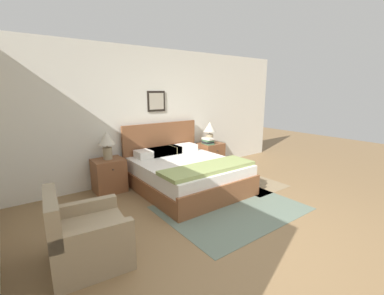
# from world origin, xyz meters

# --- Properties ---
(ground_plane) EXTENTS (16.00, 16.00, 0.00)m
(ground_plane) POSITION_xyz_m (0.00, 0.00, 0.00)
(ground_plane) COLOR olive
(wall_back) EXTENTS (7.43, 0.09, 2.60)m
(wall_back) POSITION_xyz_m (0.00, 2.97, 1.30)
(wall_back) COLOR silver
(wall_back) RESTS_ON ground_plane
(area_rug_main) EXTENTS (2.08, 1.61, 0.01)m
(area_rug_main) POSITION_xyz_m (0.38, 0.87, 0.00)
(area_rug_main) COLOR slate
(area_rug_main) RESTS_ON ground_plane
(area_rug_bedside) EXTENTS (0.91, 1.35, 0.01)m
(area_rug_bedside) POSITION_xyz_m (1.50, 1.52, 0.00)
(area_rug_bedside) COLOR #897556
(area_rug_bedside) RESTS_ON ground_plane
(bed) EXTENTS (1.68, 1.93, 1.13)m
(bed) POSITION_xyz_m (0.29, 1.96, 0.30)
(bed) COLOR brown
(bed) RESTS_ON ground_plane
(armchair) EXTENTS (0.82, 0.84, 0.81)m
(armchair) POSITION_xyz_m (-1.76, 0.86, 0.28)
(armchair) COLOR #998466
(armchair) RESTS_ON ground_plane
(nightstand_near_window) EXTENTS (0.52, 0.48, 0.59)m
(nightstand_near_window) POSITION_xyz_m (-0.89, 2.66, 0.30)
(nightstand_near_window) COLOR brown
(nightstand_near_window) RESTS_ON ground_plane
(nightstand_by_door) EXTENTS (0.52, 0.48, 0.59)m
(nightstand_by_door) POSITION_xyz_m (1.49, 2.66, 0.30)
(nightstand_by_door) COLOR brown
(nightstand_by_door) RESTS_ON ground_plane
(table_lamp_near_window) EXTENTS (0.28, 0.28, 0.50)m
(table_lamp_near_window) POSITION_xyz_m (-0.89, 2.68, 0.91)
(table_lamp_near_window) COLOR gray
(table_lamp_near_window) RESTS_ON nightstand_near_window
(table_lamp_by_door) EXTENTS (0.28, 0.28, 0.50)m
(table_lamp_by_door) POSITION_xyz_m (1.47, 2.68, 0.91)
(table_lamp_by_door) COLOR gray
(table_lamp_by_door) RESTS_ON nightstand_by_door
(book_thick_bottom) EXTENTS (0.20, 0.28, 0.02)m
(book_thick_bottom) POSITION_xyz_m (1.37, 2.62, 0.61)
(book_thick_bottom) COLOR #4C7551
(book_thick_bottom) RESTS_ON nightstand_by_door
(book_hardcover_middle) EXTENTS (0.20, 0.20, 0.04)m
(book_hardcover_middle) POSITION_xyz_m (1.37, 2.62, 0.64)
(book_hardcover_middle) COLOR #232328
(book_hardcover_middle) RESTS_ON book_thick_bottom
(book_novel_upper) EXTENTS (0.23, 0.25, 0.04)m
(book_novel_upper) POSITION_xyz_m (1.37, 2.62, 0.68)
(book_novel_upper) COLOR #4C7551
(book_novel_upper) RESTS_ON book_hardcover_middle
(book_slim_near_top) EXTENTS (0.17, 0.27, 0.04)m
(book_slim_near_top) POSITION_xyz_m (1.37, 2.62, 0.72)
(book_slim_near_top) COLOR silver
(book_slim_near_top) RESTS_ON book_novel_upper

